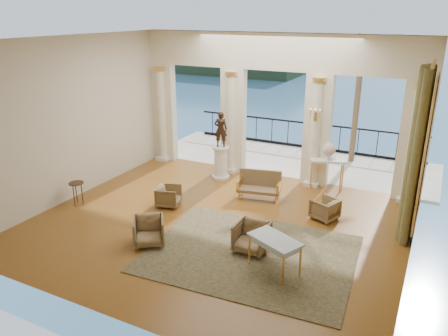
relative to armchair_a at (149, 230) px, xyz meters
The scene contains 23 objects.
floor 1.86m from the armchair_a, 58.73° to the left, with size 9.00×9.00×0.00m, color #532E0B.
room_walls 2.73m from the armchair_a, 25.11° to the left, with size 9.00×9.00×9.00m.
arcade 5.90m from the armchair_a, 80.01° to the left, with size 9.00×0.56×4.50m.
terrace 7.43m from the armchair_a, 82.66° to the left, with size 10.00×3.60×0.10m, color #ACA68F.
balustrade 9.01m from the armchair_a, 83.96° to the left, with size 9.00×0.06×1.03m.
palm_tree 9.45m from the armchair_a, 70.14° to the left, with size 2.00×2.00×4.50m.
headland 77.31m from the armchair_a, 112.10° to the left, with size 22.00×18.00×6.00m, color black.
sea 61.90m from the armchair_a, 89.12° to the left, with size 160.00×160.00×0.00m, color #295F8A.
curtain 6.29m from the armchair_a, 30.34° to the left, with size 0.33×1.40×4.09m.
window_frame 6.46m from the armchair_a, 29.47° to the left, with size 0.04×1.60×3.40m, color gold.
wall_sconce 5.89m from the armchair_a, 65.14° to the left, with size 0.30×0.11×0.33m.
rug 2.39m from the armchair_a, 15.57° to the left, with size 4.48×3.48×0.02m, color #282E17.
armchair_a is the anchor object (origin of this frame).
armchair_b 2.37m from the armchair_a, 19.39° to the left, with size 0.71×0.67×0.73m, color #48361D.
armchair_c 4.51m from the armchair_a, 43.22° to the left, with size 0.60×0.56×0.62m, color #48361D.
armchair_d 2.11m from the armchair_a, 111.24° to the left, with size 0.61×0.57×0.62m, color #48361D.
settee 3.81m from the armchair_a, 70.77° to the left, with size 1.30×0.76×0.81m.
game_table 3.00m from the armchair_a, ahead, with size 1.23×0.99×0.74m.
pedestal 4.56m from the armchair_a, 95.93° to the left, with size 0.57×0.57×1.05m.
statue 4.73m from the armchair_a, 95.93° to the left, with size 0.41×0.27×1.12m, color black.
console_table 5.85m from the armchair_a, 61.16° to the left, with size 1.06×0.71×0.94m.
urn 5.90m from the armchair_a, 61.16° to the left, with size 0.38×0.38×0.51m.
side_table 3.18m from the armchair_a, 163.94° to the left, with size 0.41×0.41×0.66m.
Camera 1 is at (4.63, -8.76, 5.08)m, focal length 35.00 mm.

